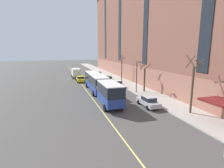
{
  "coord_description": "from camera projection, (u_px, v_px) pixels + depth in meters",
  "views": [
    {
      "loc": [
        -7.38,
        -27.1,
        8.15
      ],
      "look_at": [
        2.53,
        4.58,
        1.8
      ],
      "focal_mm": 28.0,
      "sensor_mm": 36.0,
      "label": 1
    }
  ],
  "objects": [
    {
      "name": "parked_car_silver_1",
      "position": [
        148.0,
        101.0,
        25.79
      ],
      "size": [
        1.93,
        4.69,
        1.56
      ],
      "color": "#B7B7BC",
      "rests_on": "ground"
    },
    {
      "name": "street_tree_near_corner",
      "position": [
        193.0,
        85.0,
        22.21
      ],
      "size": [
        1.82,
        1.71,
        7.45
      ],
      "color": "brown",
      "rests_on": "sidewalk"
    },
    {
      "name": "street_tree_mid_block",
      "position": [
        144.0,
        77.0,
        34.48
      ],
      "size": [
        2.09,
        1.75,
        5.61
      ],
      "color": "brown",
      "rests_on": "sidewalk"
    },
    {
      "name": "street_tree_far_uptown",
      "position": [
        122.0,
        68.0,
        46.32
      ],
      "size": [
        1.57,
        1.53,
        6.96
      ],
      "color": "brown",
      "rests_on": "sidewalk"
    },
    {
      "name": "lane_centerline",
      "position": [
        91.0,
        97.0,
        31.36
      ],
      "size": [
        0.16,
        140.0,
        0.01
      ],
      "primitive_type": "cube",
      "color": "#E0D66B",
      "rests_on": "ground"
    },
    {
      "name": "street_lamp",
      "position": [
        137.0,
        73.0,
        33.16
      ],
      "size": [
        0.36,
        1.48,
        6.09
      ],
      "color": "#2D2D30",
      "rests_on": "sidewalk"
    },
    {
      "name": "box_truck",
      "position": [
        76.0,
        73.0,
        52.32
      ],
      "size": [
        2.37,
        6.64,
        2.93
      ],
      "color": "silver",
      "rests_on": "ground"
    },
    {
      "name": "apartment_facade",
      "position": [
        198.0,
        10.0,
        31.29
      ],
      "size": [
        15.2,
        110.0,
        30.73
      ],
      "color": "brown",
      "rests_on": "ground"
    },
    {
      "name": "ground_plane",
      "position": [
        106.0,
        100.0,
        29.1
      ],
      "size": [
        260.0,
        260.0,
        0.0
      ],
      "primitive_type": "plane",
      "color": "#4C4947"
    },
    {
      "name": "parked_car_white_3",
      "position": [
        98.0,
        74.0,
        57.11
      ],
      "size": [
        1.92,
        4.67,
        1.56
      ],
      "color": "silver",
      "rests_on": "ground"
    },
    {
      "name": "sidewalk",
      "position": [
        145.0,
        92.0,
        34.5
      ],
      "size": [
        4.87,
        160.0,
        0.15
      ],
      "primitive_type": "cube",
      "color": "#ADA89E",
      "rests_on": "ground"
    },
    {
      "name": "parked_car_green_4",
      "position": [
        108.0,
        79.0,
        46.19
      ],
      "size": [
        2.03,
        4.25,
        1.56
      ],
      "color": "#23603D",
      "rests_on": "ground"
    },
    {
      "name": "city_bus",
      "position": [
        100.0,
        84.0,
        31.88
      ],
      "size": [
        2.99,
        20.0,
        3.57
      ],
      "color": "navy",
      "rests_on": "ground"
    },
    {
      "name": "taxi_cab",
      "position": [
        80.0,
        79.0,
        46.24
      ],
      "size": [
        2.08,
        4.75,
        1.56
      ],
      "color": "yellow",
      "rests_on": "ground"
    },
    {
      "name": "parked_car_white_2",
      "position": [
        117.0,
        84.0,
        39.47
      ],
      "size": [
        2.06,
        4.23,
        1.56
      ],
      "color": "silver",
      "rests_on": "ground"
    }
  ]
}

